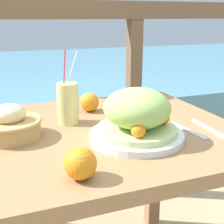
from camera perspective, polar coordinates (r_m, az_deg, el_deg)
name	(u,v)px	position (r m, az deg, el deg)	size (l,w,h in m)	color
patio_table	(93,159)	(1.06, -3.58, -8.63)	(0.95, 0.77, 0.71)	#997047
railing_fence	(53,68)	(1.63, -10.83, 7.82)	(2.80, 0.08, 1.13)	brown
sea_backdrop	(19,84)	(4.18, -16.58, 4.84)	(12.00, 4.00, 0.43)	#568EA8
salad_plate	(137,117)	(0.92, 4.59, -1.00)	(0.28, 0.28, 0.16)	silver
drink_glass	(68,103)	(1.07, -8.08, 1.62)	(0.08, 0.07, 0.25)	#DBCC7F
bread_basket	(10,125)	(0.99, -18.17, -2.20)	(0.19, 0.19, 0.10)	tan
fork	(187,130)	(1.03, 13.58, -3.23)	(0.03, 0.18, 0.00)	silver
knife	(209,129)	(1.06, 17.32, -2.92)	(0.02, 0.18, 0.00)	silver
orange_near_basket	(80,163)	(0.71, -5.79, -9.34)	(0.08, 0.08, 0.08)	orange
orange_near_glass	(89,102)	(1.20, -4.15, 1.81)	(0.07, 0.07, 0.07)	orange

